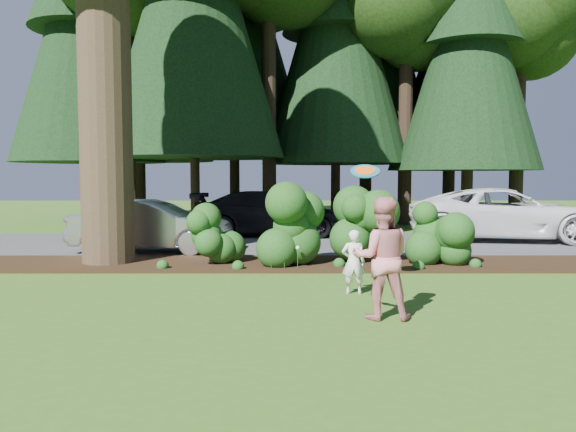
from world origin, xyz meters
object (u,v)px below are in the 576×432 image
(car_white_suv, at_px, (505,214))
(child, at_px, (353,262))
(car_silver_wagon, at_px, (152,226))
(car_dark_suv, at_px, (270,213))
(adult, at_px, (382,258))
(frisbee, at_px, (365,171))

(car_white_suv, relative_size, child, 5.31)
(car_white_suv, bearing_deg, car_silver_wagon, 114.30)
(car_white_suv, relative_size, car_dark_suv, 1.14)
(car_silver_wagon, relative_size, adult, 2.41)
(car_silver_wagon, bearing_deg, car_dark_suv, -31.52)
(car_silver_wagon, bearing_deg, frisbee, -129.99)
(child, relative_size, frisbee, 2.09)
(frisbee, bearing_deg, car_white_suv, 54.40)
(car_white_suv, distance_m, child, 10.35)
(child, bearing_deg, car_silver_wagon, -45.11)
(car_silver_wagon, distance_m, car_white_suv, 11.36)
(car_silver_wagon, height_order, car_white_suv, car_white_suv)
(car_dark_suv, xyz_separation_m, adult, (2.02, -11.63, 0.09))
(car_dark_suv, relative_size, frisbee, 9.76)
(child, bearing_deg, frisbee, -120.07)
(car_silver_wagon, height_order, frisbee, frisbee)
(car_silver_wagon, bearing_deg, car_white_suv, -70.68)
(car_white_suv, height_order, adult, adult)
(adult, distance_m, frisbee, 2.53)
(car_silver_wagon, bearing_deg, child, -133.50)
(car_silver_wagon, height_order, adult, adult)
(adult, bearing_deg, car_dark_suv, -76.01)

